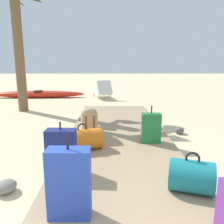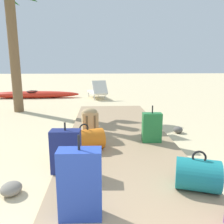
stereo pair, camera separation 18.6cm
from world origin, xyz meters
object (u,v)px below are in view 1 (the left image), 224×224
object	(u,v)px
suitcase_navy	(61,151)
backpack_tan	(89,122)
palm_tree_far_left	(16,8)
suitcase_green	(151,128)
duffel_bag_teal	(191,176)
lounge_chair	(102,91)
duffel_bag_orange	(82,140)
suitcase_blue	(69,183)
kayak	(38,94)

from	to	relation	value
suitcase_navy	backpack_tan	world-z (taller)	suitcase_navy
palm_tree_far_left	suitcase_navy	bearing A→B (deg)	-64.73
backpack_tan	suitcase_navy	bearing A→B (deg)	-100.70
suitcase_navy	suitcase_green	xyz separation A→B (m)	(1.45, 1.18, -0.02)
suitcase_navy	backpack_tan	size ratio (longest dim) A/B	1.15
duffel_bag_teal	lounge_chair	bearing A→B (deg)	99.15
suitcase_green	duffel_bag_orange	bearing A→B (deg)	-163.60
backpack_tan	lounge_chair	distance (m)	5.73
suitcase_green	lounge_chair	distance (m)	6.08
suitcase_blue	duffel_bag_teal	size ratio (longest dim) A/B	1.42
duffel_bag_teal	palm_tree_far_left	distance (m)	6.96
suitcase_green	lounge_chair	xyz separation A→B (m)	(-1.08, 5.99, -0.03)
suitcase_blue	suitcase_navy	distance (m)	1.01
suitcase_navy	duffel_bag_orange	distance (m)	0.84
suitcase_navy	duffel_bag_orange	xyz separation A→B (m)	(0.19, 0.81, -0.12)
lounge_chair	palm_tree_far_left	bearing A→B (deg)	-133.82
backpack_tan	kayak	xyz separation A→B (m)	(-2.81, 6.05, -0.25)
duffel_bag_orange	kayak	bearing A→B (deg)	112.24
backpack_tan	palm_tree_far_left	bearing A→B (deg)	127.84
suitcase_blue	lounge_chair	bearing A→B (deg)	89.30
suitcase_green	duffel_bag_orange	distance (m)	1.31
duffel_bag_teal	duffel_bag_orange	bearing A→B (deg)	136.32
duffel_bag_orange	suitcase_green	bearing A→B (deg)	16.40
suitcase_green	backpack_tan	distance (m)	1.21
suitcase_navy	kayak	distance (m)	7.91
duffel_bag_teal	kayak	xyz separation A→B (m)	(-4.15, 8.03, -0.11)
suitcase_green	kayak	xyz separation A→B (m)	(-3.98, 6.31, -0.20)
duffel_bag_orange	duffel_bag_teal	size ratio (longest dim) A/B	1.26
lounge_chair	kayak	world-z (taller)	lounge_chair
lounge_chair	suitcase_navy	bearing A→B (deg)	-92.96
suitcase_green	palm_tree_far_left	bearing A→B (deg)	136.88
palm_tree_far_left	kayak	world-z (taller)	palm_tree_far_left
duffel_bag_teal	kayak	distance (m)	9.04
duffel_bag_teal	palm_tree_far_left	xyz separation A→B (m)	(-3.76, 5.09, 2.91)
suitcase_navy	lounge_chair	size ratio (longest dim) A/B	0.44
lounge_chair	kayak	xyz separation A→B (m)	(-2.91, 0.32, -0.17)
suitcase_navy	suitcase_green	world-z (taller)	suitcase_navy
duffel_bag_orange	palm_tree_far_left	size ratio (longest dim) A/B	0.18
suitcase_blue	suitcase_navy	size ratio (longest dim) A/B	1.19
backpack_tan	duffel_bag_teal	world-z (taller)	backpack_tan
suitcase_blue	duffel_bag_teal	world-z (taller)	suitcase_blue
suitcase_navy	suitcase_green	bearing A→B (deg)	39.15
backpack_tan	duffel_bag_orange	world-z (taller)	backpack_tan
lounge_chair	backpack_tan	bearing A→B (deg)	-90.99
palm_tree_far_left	lounge_chair	world-z (taller)	palm_tree_far_left
backpack_tan	duffel_bag_orange	bearing A→B (deg)	-97.07
suitcase_green	duffel_bag_teal	size ratio (longest dim) A/B	1.18
suitcase_navy	suitcase_green	size ratio (longest dim) A/B	1.01
backpack_tan	duffel_bag_orange	xyz separation A→B (m)	(-0.08, -0.62, -0.14)
suitcase_navy	duffel_bag_teal	xyz separation A→B (m)	(1.61, -0.55, -0.11)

